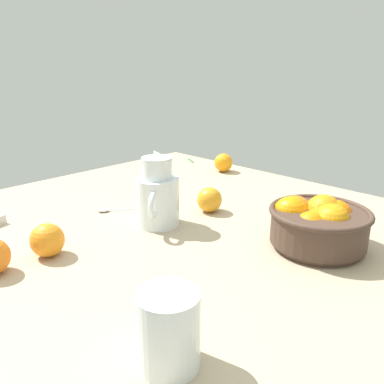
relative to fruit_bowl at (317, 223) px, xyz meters
The scene contains 9 objects.
ground_plane 34.10cm from the fruit_bowl, 162.26° to the right, with size 120.57×109.91×3.00cm, color tan.
fruit_bowl is the anchor object (origin of this frame).
juice_pitcher 37.81cm from the fruit_bowl, 155.11° to the right, with size 11.77×13.36×17.81cm.
juice_glass 47.22cm from the fruit_bowl, 85.63° to the right, with size 8.52×8.52×10.89cm.
loose_orange_1 57.55cm from the fruit_bowl, 131.31° to the right, with size 7.09×7.09×7.09cm, color orange.
loose_orange_2 65.01cm from the fruit_bowl, 148.12° to the left, with size 6.74×6.74×6.74cm, color orange.
loose_orange_3 31.18cm from the fruit_bowl, behind, with size 6.79×6.79×6.79cm, color orange.
spoon 53.61cm from the fruit_bowl, 160.04° to the right, with size 7.95×12.21×1.00cm.
herb_sprig_0 84.32cm from the fruit_bowl, 153.45° to the left, with size 8.00×4.62×0.94cm.
Camera 1 is at (68.48, -66.48, 39.01)cm, focal length 37.46 mm.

